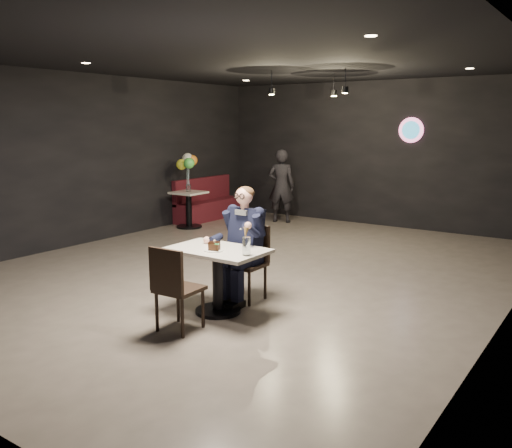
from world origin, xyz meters
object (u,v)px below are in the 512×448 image
Objects in this scene: chair_far at (246,263)px; chair_near at (180,287)px; sundae_glass at (246,246)px; main_table at (218,281)px; booth_bench at (208,199)px; seated_man at (246,242)px; balloon_vase at (188,188)px; side_table at (189,210)px; passerby at (281,186)px.

chair_far is 1.00× the size of chair_near.
sundae_glass reaches higher than chair_near.
chair_near is at bearing -90.00° from main_table.
sundae_glass is 6.50m from booth_bench.
chair_near is 0.64× the size of seated_man.
balloon_vase reaches higher than main_table.
booth_bench reaches higher than balloon_vase.
booth_bench is at bearing 134.04° from seated_man.
seated_man is 4.84m from balloon_vase.
balloon_vase is (-4.14, 3.74, -0.03)m from sundae_glass.
side_table is at bearing -73.30° from booth_bench.
main_table is 5.86m from passerby.
side_table is at bearing 135.11° from main_table.
side_table is at bearing 32.97° from passerby.
seated_man is (0.00, 1.18, 0.26)m from chair_near.
booth_bench is (-3.99, 4.68, 0.09)m from main_table.
chair_near is at bearing -49.43° from balloon_vase.
passerby is at bearing 22.11° from booth_bench.
balloon_vase is 2.04m from passerby.
booth_bench is (-4.44, 4.74, -0.38)m from sundae_glass.
sundae_glass is 5.58m from balloon_vase.
booth_bench is at bearing 2.32° from passerby.
main_table is at bearing 87.38° from chair_near.
sundae_glass is 0.11× the size of booth_bench.
seated_man is 7.32× the size of sundae_glass.
main_table is 1.20× the size of chair_near.
sundae_glass is 5.60m from side_table.
booth_bench is at bearing 106.70° from balloon_vase.
side_table is at bearing 137.92° from sundae_glass.
seated_man reaches higher than main_table.
balloon_vase is (-3.69, 3.13, 0.36)m from chair_far.
passerby is (-2.46, 5.30, 0.42)m from main_table.
main_table is 0.56m from chair_far.
passerby reaches higher than booth_bench.
sundae_glass reaches higher than main_table.
booth_bench is at bearing 124.31° from chair_near.
balloon_vase is (-3.69, 3.13, 0.10)m from seated_man.
side_table is (-3.69, 3.13, -0.34)m from seated_man.
main_table is at bearing -44.89° from side_table.
sundae_glass is at bearing -7.22° from main_table.
passerby is (1.23, 1.62, 0.42)m from side_table.
side_table is (0.30, -1.00, -0.09)m from booth_bench.
chair_near is 4.68× the size of sundae_glass.
booth_bench reaches higher than chair_near.
booth_bench is at bearing 130.48° from main_table.
chair_far is at bearing -40.28° from balloon_vase.
chair_near reaches higher than main_table.
seated_man reaches higher than balloon_vase.
chair_far is 1.18m from chair_near.
chair_near is 1.22× the size of side_table.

